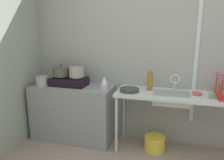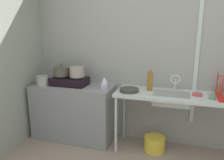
# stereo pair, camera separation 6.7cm
# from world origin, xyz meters

# --- Properties ---
(wall_back) EXTENTS (4.70, 0.10, 2.44)m
(wall_back) POSITION_xyz_m (0.00, 1.70, 1.22)
(wall_back) COLOR #969692
(wall_back) RESTS_ON ground
(wall_metal_strip) EXTENTS (0.05, 0.01, 1.96)m
(wall_metal_strip) POSITION_xyz_m (0.41, 1.64, 1.34)
(wall_metal_strip) COLOR silver
(counter_concrete) EXTENTS (1.20, 0.53, 0.82)m
(counter_concrete) POSITION_xyz_m (-1.28, 1.39, 0.41)
(counter_concrete) COLOR gray
(counter_concrete) RESTS_ON ground
(counter_sink) EXTENTS (1.64, 0.53, 0.82)m
(counter_sink) POSITION_xyz_m (0.23, 1.39, 0.76)
(counter_sink) COLOR silver
(counter_sink) RESTS_ON ground
(stove) EXTENTS (0.52, 0.30, 0.14)m
(stove) POSITION_xyz_m (-1.33, 1.39, 0.89)
(stove) COLOR black
(stove) RESTS_ON counter_concrete
(pot_on_left_burner) EXTENTS (0.25, 0.25, 0.18)m
(pot_on_left_burner) POSITION_xyz_m (-1.46, 1.39, 1.04)
(pot_on_left_burner) COLOR #4B483B
(pot_on_left_burner) RESTS_ON stove
(pot_on_right_burner) EXTENTS (0.21, 0.21, 0.15)m
(pot_on_right_burner) POSITION_xyz_m (-1.20, 1.39, 1.03)
(pot_on_right_burner) COLOR #9F948E
(pot_on_right_burner) RESTS_ON stove
(pot_beside_stove) EXTENTS (0.18, 0.18, 0.14)m
(pot_beside_stove) POSITION_xyz_m (-1.70, 1.26, 0.90)
(pot_beside_stove) COLOR #A19A96
(pot_beside_stove) RESTS_ON counter_concrete
(percolator) EXTENTS (0.11, 0.11, 0.17)m
(percolator) POSITION_xyz_m (-0.78, 1.35, 0.91)
(percolator) COLOR silver
(percolator) RESTS_ON counter_concrete
(sink_basin) EXTENTS (0.46, 0.28, 0.14)m
(sink_basin) POSITION_xyz_m (0.12, 1.37, 0.75)
(sink_basin) COLOR silver
(sink_basin) RESTS_ON counter_sink
(faucet) EXTENTS (0.13, 0.07, 0.23)m
(faucet) POSITION_xyz_m (0.16, 1.50, 0.98)
(faucet) COLOR silver
(faucet) RESTS_ON counter_sink
(frying_pan) EXTENTS (0.25, 0.25, 0.04)m
(frying_pan) POSITION_xyz_m (-0.42, 1.32, 0.85)
(frying_pan) COLOR #343831
(frying_pan) RESTS_ON counter_sink
(cup_by_rack) EXTENTS (0.08, 0.08, 0.06)m
(cup_by_rack) POSITION_xyz_m (0.59, 1.29, 0.85)
(cup_by_rack) COLOR gray
(cup_by_rack) RESTS_ON counter_sink
(small_bowl_on_drainboard) EXTENTS (0.12, 0.12, 0.04)m
(small_bowl_on_drainboard) POSITION_xyz_m (0.43, 1.39, 0.84)
(small_bowl_on_drainboard) COLOR #C04C50
(small_bowl_on_drainboard) RESTS_ON counter_sink
(bottle_by_sink) EXTENTS (0.08, 0.08, 0.28)m
(bottle_by_sink) POSITION_xyz_m (-0.16, 1.45, 0.95)
(bottle_by_sink) COLOR olive
(bottle_by_sink) RESTS_ON counter_sink
(utensil_jar) EXTENTS (0.09, 0.09, 0.24)m
(utensil_jar) POSITION_xyz_m (0.70, 1.59, 0.88)
(utensil_jar) COLOR #9A6547
(utensil_jar) RESTS_ON counter_sink
(bucket_on_floor) EXTENTS (0.28, 0.28, 0.20)m
(bucket_on_floor) POSITION_xyz_m (-0.06, 1.35, 0.10)
(bucket_on_floor) COLOR yellow
(bucket_on_floor) RESTS_ON ground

